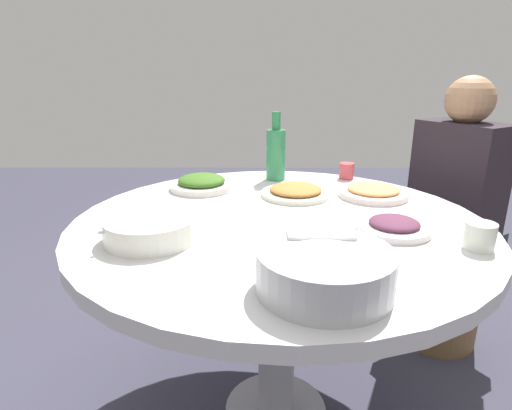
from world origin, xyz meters
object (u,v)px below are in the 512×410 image
(dish_greens, at_px, (202,183))
(diner_left, at_px, (457,185))
(round_dining_table, at_px, (278,250))
(green_bottle, at_px, (276,153))
(tea_cup_far, at_px, (347,171))
(tea_cup_near, at_px, (480,236))
(dish_tofu_braise, at_px, (296,191))
(dish_eggplant, at_px, (394,226))
(stool_for_diner_left, at_px, (440,297))
(dish_shrimp, at_px, (373,191))
(soup_bowl, at_px, (151,229))
(rice_bowl, at_px, (325,270))

(dish_greens, bearing_deg, diner_left, -82.66)
(round_dining_table, xyz_separation_m, green_bottle, (0.49, -0.01, 0.22))
(tea_cup_far, bearing_deg, tea_cup_near, -164.76)
(dish_tofu_braise, height_order, tea_cup_near, tea_cup_near)
(dish_tofu_braise, bearing_deg, dish_greens, 75.59)
(dish_eggplant, xyz_separation_m, stool_for_diner_left, (0.58, -0.45, -0.57))
(dish_eggplant, distance_m, dish_shrimp, 0.35)
(tea_cup_near, bearing_deg, stool_for_diner_left, -20.60)
(green_bottle, distance_m, tea_cup_near, 0.88)
(soup_bowl, xyz_separation_m, dish_shrimp, (0.41, -0.72, -0.01))
(tea_cup_near, bearing_deg, soup_bowl, 86.13)
(dish_greens, xyz_separation_m, dish_shrimp, (-0.10, -0.64, -0.00))
(stool_for_diner_left, bearing_deg, tea_cup_near, 159.40)
(soup_bowl, distance_m, dish_tofu_braise, 0.60)
(round_dining_table, distance_m, dish_shrimp, 0.45)
(dish_tofu_braise, xyz_separation_m, stool_for_diner_left, (0.23, -0.70, -0.57))
(round_dining_table, height_order, tea_cup_far, tea_cup_far)
(tea_cup_near, height_order, diner_left, diner_left)
(soup_bowl, bearing_deg, dish_shrimp, -60.21)
(dish_eggplant, relative_size, tea_cup_near, 2.69)
(green_bottle, bearing_deg, tea_cup_far, -87.91)
(dish_eggplant, relative_size, diner_left, 0.27)
(round_dining_table, xyz_separation_m, dish_eggplant, (-0.11, -0.33, 0.12))
(round_dining_table, xyz_separation_m, soup_bowl, (-0.17, 0.36, 0.14))
(dish_greens, bearing_deg, dish_tofu_braise, -104.41)
(dish_greens, distance_m, dish_shrimp, 0.65)
(dish_greens, height_order, stool_for_diner_left, dish_greens)
(stool_for_diner_left, relative_size, diner_left, 0.56)
(diner_left, bearing_deg, round_dining_table, 121.44)
(green_bottle, height_order, stool_for_diner_left, green_bottle)
(tea_cup_far, height_order, diner_left, diner_left)
(dish_greens, bearing_deg, rice_bowl, -155.63)
(dish_eggplant, height_order, stool_for_diner_left, dish_eggplant)
(round_dining_table, distance_m, soup_bowl, 0.42)
(tea_cup_far, relative_size, diner_left, 0.09)
(rice_bowl, xyz_separation_m, tea_cup_far, (0.94, -0.24, -0.01))
(soup_bowl, distance_m, dish_greens, 0.51)
(tea_cup_near, xyz_separation_m, tea_cup_far, (0.73, 0.20, -0.00))
(dish_tofu_braise, bearing_deg, diner_left, -72.00)
(dish_greens, bearing_deg, soup_bowl, 171.35)
(dish_eggplant, bearing_deg, round_dining_table, 71.45)
(diner_left, bearing_deg, rice_bowl, 142.70)
(green_bottle, bearing_deg, dish_greens, 117.34)
(rice_bowl, distance_m, tea_cup_far, 0.97)
(dish_eggplant, bearing_deg, rice_bowl, 143.15)
(soup_bowl, distance_m, green_bottle, 0.76)
(round_dining_table, height_order, stool_for_diner_left, round_dining_table)
(dish_eggplant, bearing_deg, dish_shrimp, -5.13)
(rice_bowl, xyz_separation_m, green_bottle, (0.93, 0.06, 0.07))
(dish_shrimp, relative_size, tea_cup_far, 3.72)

